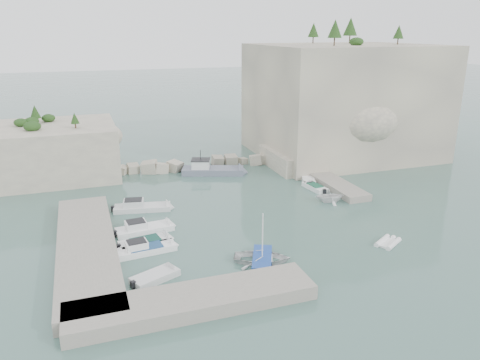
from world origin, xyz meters
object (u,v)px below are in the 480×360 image
object	(u,v)px
motorboat_a	(143,210)
motorboat_d	(146,252)
motorboat_c	(146,245)
rowboat	(262,262)
tender_east_d	(295,175)
tender_east_b	(315,189)
work_boat	(213,174)
motorboat_e	(155,280)
tender_east_a	(330,202)
inflatable_dinghy	(388,244)
tender_east_c	(308,181)
motorboat_b	(145,232)

from	to	relation	value
motorboat_a	motorboat_d	bearing A→B (deg)	-85.77
motorboat_c	rowboat	distance (m)	11.22
rowboat	tender_east_d	xyz separation A→B (m)	(13.73, 21.98, 0.00)
motorboat_c	tender_east_b	bearing A→B (deg)	12.45
motorboat_d	tender_east_d	xyz separation A→B (m)	(23.00, 16.91, 0.00)
motorboat_a	rowboat	xyz separation A→B (m)	(8.11, -15.66, 0.00)
motorboat_d	work_boat	bearing A→B (deg)	53.38
motorboat_e	tender_east_a	distance (m)	24.82
rowboat	inflatable_dinghy	distance (m)	12.44
motorboat_c	motorboat_a	bearing A→B (deg)	74.32
motorboat_a	motorboat_c	world-z (taller)	motorboat_a
motorboat_a	tender_east_b	bearing A→B (deg)	10.44
motorboat_e	tender_east_a	world-z (taller)	tender_east_a
tender_east_a	work_boat	size ratio (longest dim) A/B	0.36
tender_east_a	motorboat_d	bearing A→B (deg)	117.63
motorboat_d	motorboat_e	xyz separation A→B (m)	(-0.02, -5.09, 0.00)
work_boat	tender_east_a	bearing A→B (deg)	-38.08
tender_east_c	work_boat	bearing A→B (deg)	75.25
motorboat_d	motorboat_b	bearing A→B (deg)	76.81
motorboat_a	motorboat_c	bearing A→B (deg)	-85.67
motorboat_b	motorboat_c	bearing A→B (deg)	-102.15
motorboat_c	tender_east_b	size ratio (longest dim) A/B	1.25
motorboat_a	tender_east_b	xyz separation A→B (m)	(21.48, -0.02, 0.00)
motorboat_e	inflatable_dinghy	bearing A→B (deg)	-25.78
motorboat_c	inflatable_dinghy	bearing A→B (deg)	-28.13
inflatable_dinghy	tender_east_d	xyz separation A→B (m)	(1.31, 22.64, 0.00)
motorboat_b	rowboat	distance (m)	13.02
tender_east_a	tender_east_c	xyz separation A→B (m)	(1.14, 7.75, 0.00)
motorboat_b	tender_east_b	distance (m)	22.88
inflatable_dinghy	tender_east_b	xyz separation A→B (m)	(0.96, 16.30, 0.00)
motorboat_d	tender_east_a	world-z (taller)	tender_east_a
motorboat_b	work_boat	bearing A→B (deg)	49.24
motorboat_d	tender_east_d	distance (m)	28.55
rowboat	work_boat	bearing A→B (deg)	16.94
motorboat_d	motorboat_e	size ratio (longest dim) A/B	1.39
motorboat_d	work_boat	xyz separation A→B (m)	(12.40, 21.23, 0.00)
motorboat_e	tender_east_d	distance (m)	31.84
motorboat_b	work_boat	size ratio (longest dim) A/B	0.66
inflatable_dinghy	rowboat	bearing A→B (deg)	145.57
motorboat_a	motorboat_c	distance (m)	9.13
motorboat_b	tender_east_a	size ratio (longest dim) A/B	1.83
motorboat_b	work_boat	distance (m)	20.42
motorboat_b	motorboat_d	bearing A→B (deg)	-102.15
tender_east_a	motorboat_c	bearing A→B (deg)	114.02
tender_east_a	motorboat_e	bearing A→B (deg)	129.03
inflatable_dinghy	work_boat	size ratio (longest dim) A/B	0.31
rowboat	tender_east_d	size ratio (longest dim) A/B	1.26
motorboat_b	motorboat_d	distance (m)	4.64
rowboat	work_boat	distance (m)	26.49
motorboat_c	motorboat_d	world-z (taller)	motorboat_d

